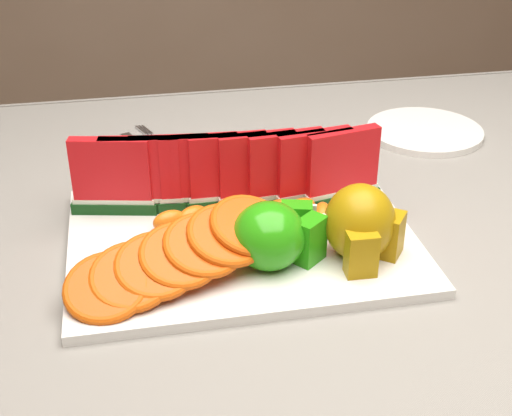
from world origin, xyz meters
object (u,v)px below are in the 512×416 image
Objects in this scene: platter at (242,239)px; fork at (147,152)px; pear_cluster at (362,225)px; side_plate at (425,131)px; apple_cluster at (275,235)px.

platter reaches higher than fork.
side_plate is (0.22, 0.33, -0.05)m from pear_cluster.
platter is 0.43m from side_plate.
platter is 0.15m from pear_cluster.
apple_cluster is 0.45m from side_plate.
pear_cluster is at bearing -123.33° from side_plate.
platter is at bearing 152.02° from pear_cluster.
pear_cluster is at bearing -3.45° from apple_cluster.
side_plate is at bearing 45.92° from apple_cluster.
platter is at bearing 113.86° from apple_cluster.
apple_cluster reaches higher than platter.
platter is 3.86× the size of pear_cluster.
apple_cluster is at bearing -66.14° from platter.
side_plate is 0.43m from fork.
side_plate is at bearing 56.67° from pear_cluster.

